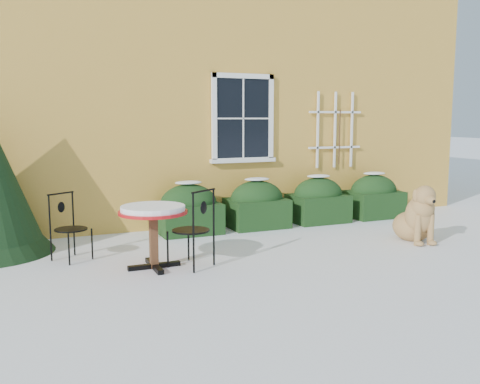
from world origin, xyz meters
name	(u,v)px	position (x,y,z in m)	size (l,w,h in m)	color
ground	(270,269)	(0.00, 0.00, 0.00)	(80.00, 80.00, 0.00)	white
house	(143,67)	(0.00, 7.00, 3.22)	(12.40, 8.40, 6.40)	#F2B546
hedge_row	(288,203)	(1.65, 2.55, 0.40)	(4.95, 0.80, 0.91)	black
bistro_table	(153,216)	(-1.40, 0.63, 0.70)	(0.91, 0.91, 0.84)	black
patio_chair_near	(193,228)	(-0.90, 0.48, 0.53)	(0.65, 0.64, 1.06)	black
patio_chair_far	(69,227)	(-2.39, 1.52, 0.47)	(0.57, 0.57, 0.94)	black
dog	(417,218)	(2.87, 0.46, 0.39)	(0.74, 1.03, 0.97)	#B0864F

